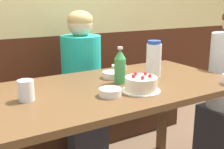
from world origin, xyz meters
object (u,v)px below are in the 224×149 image
Objects in this scene: water_pitcher at (154,59)px; person_pale_blue_shirt at (82,89)px; bench_seat at (62,123)px; bowl_soup_white at (112,75)px; glass_water_tall at (26,90)px; birthday_cake at (141,84)px; bowl_side_dish at (110,92)px; bowl_rice_small at (119,68)px; soju_bottle at (120,66)px.

water_pitcher is 0.20× the size of person_pale_blue_shirt.
bench_seat is at bearing -148.12° from person_pale_blue_shirt.
person_pale_blue_shirt reaches higher than water_pitcher.
bowl_soup_white is (-0.23, 0.12, -0.09)m from water_pitcher.
glass_water_tall reaches higher than bench_seat.
glass_water_tall is at bearing -42.29° from person_pale_blue_shirt.
bowl_soup_white is 0.59m from glass_water_tall.
water_pitcher is at bearing 38.85° from birthday_cake.
person_pale_blue_shirt is at bearing 87.85° from bowl_soup_white.
bench_seat is at bearing 94.79° from birthday_cake.
water_pitcher is 0.81m from glass_water_tall.
glass_water_tall is at bearing -120.00° from bench_seat.
birthday_cake is 2.04× the size of glass_water_tall.
bowl_soup_white and bowl_side_dish have the same top height.
bowl_side_dish is 0.10× the size of person_pale_blue_shirt.
glass_water_tall is (-0.56, 0.17, 0.01)m from birthday_cake.
bowl_rice_small is at bearing 107.00° from water_pitcher.
person_pale_blue_shirt is at bearing 75.27° from bowl_side_dish.
person_pale_blue_shirt is at bearing 87.99° from birthday_cake.
soju_bottle is 0.25m from bowl_side_dish.
bench_seat is at bearing 97.74° from bowl_soup_white.
soju_bottle reaches higher than birthday_cake.
soju_bottle is at bearing 94.08° from birthday_cake.
bowl_side_dish is at bearing -95.71° from bench_seat.
birthday_cake is at bearing -91.78° from bowl_soup_white.
birthday_cake reaches higher than bench_seat.
water_pitcher is at bearing 1.27° from soju_bottle.
bowl_soup_white is (0.02, 0.12, -0.08)m from soju_bottle.
bowl_rice_small is 0.78m from glass_water_tall.
glass_water_tall reaches higher than bowl_soup_white.
bowl_side_dish is at bearing -157.36° from water_pitcher.
glass_water_tall is at bearing -165.74° from bowl_soup_white.
birthday_cake is (0.08, -1.00, 0.59)m from bench_seat.
water_pitcher is 0.28m from bowl_soup_white.
bowl_rice_small is (0.24, -0.53, 0.57)m from bench_seat.
glass_water_tall is (-0.38, 0.15, 0.03)m from bowl_side_dish.
water_pitcher is 0.25m from soju_bottle.
bowl_soup_white is 1.10× the size of bowl_side_dish.
bowl_side_dish reaches higher than bench_seat.
glass_water_tall is (-0.55, -0.02, -0.05)m from soju_bottle.
bowl_soup_white is at bearing 79.41° from soju_bottle.
bench_seat is 10.87× the size of soju_bottle.
person_pale_blue_shirt reaches higher than glass_water_tall.
soju_bottle is 0.34m from bowl_rice_small.
water_pitcher is at bearing 1.98° from glass_water_tall.
bench_seat is 11.21× the size of birthday_cake.
bowl_soup_white is 0.56m from person_pale_blue_shirt.
bowl_soup_white is at bearing 56.95° from bowl_side_dish.
soju_bottle is at bearing -100.59° from bowl_soup_white.
birthday_cake reaches higher than bowl_rice_small.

